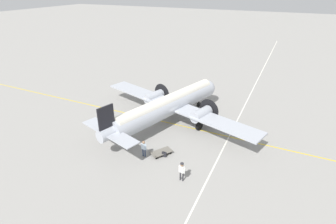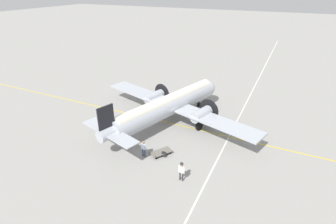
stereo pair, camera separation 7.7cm
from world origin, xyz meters
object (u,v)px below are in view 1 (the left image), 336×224
(crew_foreground, at_px, (182,170))
(baggage_cart, at_px, (161,152))
(suitcase_near_door, at_px, (164,154))
(passenger_boarding, at_px, (144,147))
(airliner_main, at_px, (170,105))
(traffic_cone, at_px, (121,127))

(crew_foreground, height_order, baggage_cart, crew_foreground)
(suitcase_near_door, bearing_deg, passenger_boarding, 23.35)
(airliner_main, bearing_deg, suitcase_near_door, -142.62)
(passenger_boarding, bearing_deg, suitcase_near_door, 29.04)
(airliner_main, xyz_separation_m, baggage_cart, (-2.15, 6.67, -2.11))
(baggage_cart, bearing_deg, suitcase_near_door, -85.05)
(suitcase_near_door, relative_size, traffic_cone, 0.92)
(airliner_main, height_order, passenger_boarding, airliner_main)
(passenger_boarding, relative_size, suitcase_near_door, 3.08)
(passenger_boarding, xyz_separation_m, baggage_cart, (-1.42, -1.02, -0.83))
(crew_foreground, bearing_deg, traffic_cone, 160.06)
(traffic_cone, bearing_deg, passenger_boarding, 145.78)
(crew_foreground, bearing_deg, airliner_main, 128.12)
(airliner_main, bearing_deg, crew_foreground, -132.67)
(crew_foreground, bearing_deg, baggage_cart, 148.82)
(passenger_boarding, bearing_deg, baggage_cart, 41.42)
(airliner_main, bearing_deg, passenger_boarding, -157.75)
(airliner_main, distance_m, suitcase_near_door, 7.66)
(crew_foreground, xyz_separation_m, baggage_cart, (3.37, -2.71, -0.90))
(passenger_boarding, height_order, traffic_cone, passenger_boarding)
(crew_foreground, bearing_deg, passenger_boarding, 168.26)
(passenger_boarding, relative_size, traffic_cone, 2.85)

